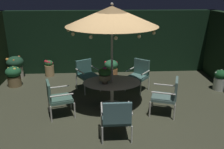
# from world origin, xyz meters

# --- Properties ---
(ground_plane) EXTENTS (7.97, 6.75, 0.02)m
(ground_plane) POSITION_xyz_m (0.00, 0.00, -0.01)
(ground_plane) COLOR #3F412E
(hedge_backdrop_rear) EXTENTS (7.97, 0.30, 2.31)m
(hedge_backdrop_rear) POSITION_xyz_m (0.00, 3.22, 1.16)
(hedge_backdrop_rear) COLOR black
(hedge_backdrop_rear) RESTS_ON ground_plane
(patio_dining_table) EXTENTS (1.53, 1.12, 0.73)m
(patio_dining_table) POSITION_xyz_m (-0.06, 0.24, 0.56)
(patio_dining_table) COLOR beige
(patio_dining_table) RESTS_ON ground_plane
(patio_umbrella) EXTENTS (2.26, 2.26, 2.73)m
(patio_umbrella) POSITION_xyz_m (-0.06, 0.24, 2.41)
(patio_umbrella) COLOR beige
(patio_umbrella) RESTS_ON ground_plane
(centerpiece_planter) EXTENTS (0.33, 0.33, 0.44)m
(centerpiece_planter) POSITION_xyz_m (-0.24, 0.13, 0.98)
(centerpiece_planter) COLOR olive
(centerpiece_planter) RESTS_ON patio_dining_table
(patio_chair_north) EXTENTS (0.78, 0.74, 0.96)m
(patio_chair_north) POSITION_xyz_m (1.32, -0.24, 0.55)
(patio_chair_north) COLOR beige
(patio_chair_north) RESTS_ON ground_plane
(patio_chair_northeast) EXTENTS (0.79, 0.79, 0.96)m
(patio_chair_northeast) POSITION_xyz_m (0.86, 1.36, 0.55)
(patio_chair_northeast) COLOR silver
(patio_chair_northeast) RESTS_ON ground_plane
(patio_chair_east) EXTENTS (0.79, 0.80, 0.93)m
(patio_chair_east) POSITION_xyz_m (-0.78, 1.49, 0.55)
(patio_chair_east) COLOR beige
(patio_chair_east) RESTS_ON ground_plane
(patio_chair_southeast) EXTENTS (0.73, 0.71, 0.93)m
(patio_chair_southeast) POSITION_xyz_m (-1.45, -0.17, 0.54)
(patio_chair_southeast) COLOR beige
(patio_chair_southeast) RESTS_ON ground_plane
(patio_chair_south) EXTENTS (0.64, 0.64, 0.93)m
(patio_chair_south) POSITION_xyz_m (-0.05, -1.22, 0.53)
(patio_chair_south) COLOR silver
(patio_chair_south) RESTS_ON ground_plane
(potted_plant_back_center) EXTENTS (0.60, 0.60, 0.79)m
(potted_plant_back_center) POSITION_xyz_m (-3.37, 2.71, 0.44)
(potted_plant_back_center) COLOR beige
(potted_plant_back_center) RESTS_ON ground_plane
(potted_plant_back_left) EXTENTS (0.33, 0.32, 0.62)m
(potted_plant_back_left) POSITION_xyz_m (-2.21, 2.81, 0.31)
(potted_plant_back_left) COLOR tan
(potted_plant_back_left) RESTS_ON ground_plane
(potted_plant_back_right) EXTENTS (0.40, 0.40, 0.65)m
(potted_plant_back_right) POSITION_xyz_m (3.42, 1.20, 0.34)
(potted_plant_back_right) COLOR silver
(potted_plant_back_right) RESTS_ON ground_plane
(potted_plant_right_far) EXTENTS (0.49, 0.49, 0.61)m
(potted_plant_right_far) POSITION_xyz_m (0.06, 2.67, 0.31)
(potted_plant_right_far) COLOR #AD6E3E
(potted_plant_right_far) RESTS_ON ground_plane
(potted_plant_right_near) EXTENTS (0.51, 0.51, 0.66)m
(potted_plant_right_near) POSITION_xyz_m (-3.18, 1.90, 0.36)
(potted_plant_right_near) COLOR olive
(potted_plant_right_near) RESTS_ON ground_plane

